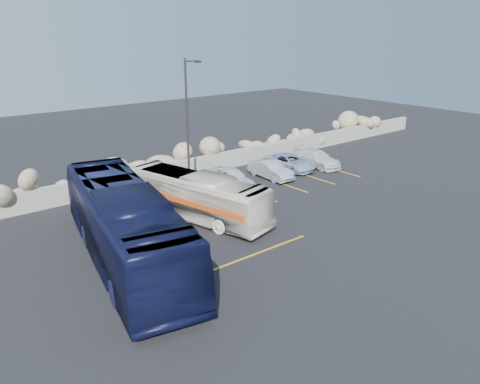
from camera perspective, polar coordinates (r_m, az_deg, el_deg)
ground at (r=21.06m, az=2.45°, el=-7.69°), size 90.00×90.00×0.00m
seawall at (r=30.21m, az=-12.76°, el=1.53°), size 60.00×0.40×1.20m
riprap_pile at (r=31.06m, az=-13.86°, el=3.27°), size 54.00×2.80×2.60m
parking_lines at (r=27.72m, az=2.04°, el=-0.90°), size 18.16×9.36×0.01m
lamppost at (r=28.42m, az=-6.36°, el=8.48°), size 1.14×0.18×8.00m
vintage_bus at (r=24.75m, az=-5.36°, el=-0.46°), size 4.04×9.08×2.46m
tour_coach at (r=20.36m, az=-13.83°, el=-3.98°), size 5.27×12.53×3.40m
car_a at (r=29.67m, az=-1.06°, el=1.77°), size 1.67×3.82×1.28m
car_b at (r=31.62m, az=3.75°, el=2.74°), size 1.39×3.63×1.18m
car_c at (r=34.80m, az=9.26°, el=4.06°), size 1.70×4.10×1.19m
car_d at (r=33.65m, az=6.09°, el=3.62°), size 2.01×4.08×1.11m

